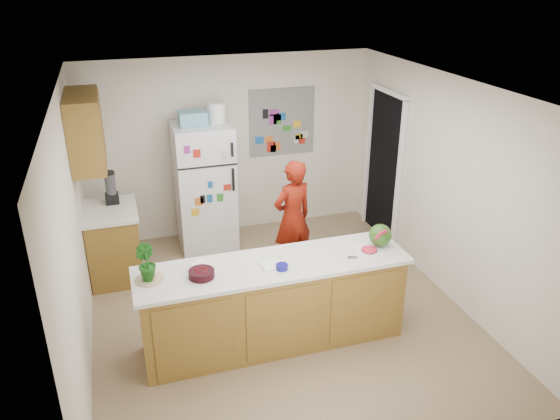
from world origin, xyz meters
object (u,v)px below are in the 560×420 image
object	(u,v)px
watermelon	(380,235)
cherry_bowl	(202,274)
person	(293,218)
refrigerator	(205,187)

from	to	relation	value
watermelon	cherry_bowl	world-z (taller)	watermelon
person	cherry_bowl	distance (m)	1.91
person	cherry_bowl	size ratio (longest dim) A/B	6.15
person	watermelon	world-z (taller)	person
refrigerator	watermelon	bearing A→B (deg)	-59.64
person	watermelon	distance (m)	1.42
watermelon	person	bearing A→B (deg)	111.43
watermelon	cherry_bowl	xyz separation A→B (m)	(-1.84, -0.06, -0.09)
person	watermelon	size ratio (longest dim) A/B	6.36
cherry_bowl	refrigerator	bearing A→B (deg)	79.35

